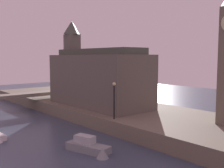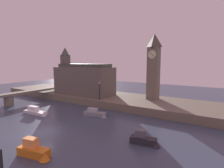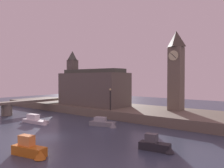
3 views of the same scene
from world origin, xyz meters
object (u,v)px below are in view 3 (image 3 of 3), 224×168
object	(u,v)px
streetlamp	(110,97)
boat_cruiser_grey	(105,123)
parliament_hall	(92,87)
boat_patrol_orange	(30,149)
boat_barge_dark	(157,145)
clock_tower	(176,69)
boat_ferry_white	(37,121)

from	to	relation	value
streetlamp	boat_cruiser_grey	size ratio (longest dim) A/B	0.81
boat_cruiser_grey	parliament_hall	bearing A→B (deg)	140.57
boat_patrol_orange	parliament_hall	bearing A→B (deg)	121.32
boat_cruiser_grey	boat_barge_dark	size ratio (longest dim) A/B	1.30
streetlamp	clock_tower	bearing A→B (deg)	38.26
streetlamp	boat_barge_dark	size ratio (longest dim) A/B	1.05
streetlamp	boat_patrol_orange	distance (m)	20.48
boat_barge_dark	clock_tower	bearing A→B (deg)	107.00
boat_cruiser_grey	boat_ferry_white	size ratio (longest dim) A/B	0.84
streetlamp	boat_cruiser_grey	bearing A→B (deg)	-58.94
boat_cruiser_grey	boat_patrol_orange	distance (m)	14.27
clock_tower	parliament_hall	distance (m)	17.56
boat_patrol_orange	boat_barge_dark	bearing A→B (deg)	45.50
boat_barge_dark	boat_ferry_white	distance (m)	21.00
boat_patrol_orange	clock_tower	bearing A→B (deg)	83.81
boat_cruiser_grey	boat_barge_dark	distance (m)	12.53
boat_ferry_white	boat_patrol_orange	xyz separation A→B (m)	(12.66, -9.02, 0.20)
clock_tower	boat_cruiser_grey	xyz separation A→B (m)	(-5.80, -12.40, -8.19)
parliament_hall	boat_cruiser_grey	world-z (taller)	parliament_hall
boat_barge_dark	boat_ferry_white	bearing A→B (deg)	178.49
streetlamp	boat_ferry_white	size ratio (longest dim) A/B	0.68
streetlamp	boat_ferry_white	world-z (taller)	streetlamp
parliament_hall	streetlamp	bearing A→B (deg)	-25.83
boat_cruiser_grey	boat_barge_dark	xyz separation A→B (m)	(11.27, -5.49, 0.10)
boat_ferry_white	boat_patrol_orange	distance (m)	15.55
boat_cruiser_grey	boat_patrol_orange	world-z (taller)	boat_patrol_orange
boat_ferry_white	boat_patrol_orange	bearing A→B (deg)	-35.47
boat_cruiser_grey	boat_ferry_white	world-z (taller)	boat_ferry_white
parliament_hall	boat_cruiser_grey	distance (m)	15.16
parliament_hall	boat_barge_dark	bearing A→B (deg)	-33.17
streetlamp	boat_cruiser_grey	world-z (taller)	streetlamp
parliament_hall	boat_patrol_orange	xyz separation A→B (m)	(14.06, -23.10, -4.59)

